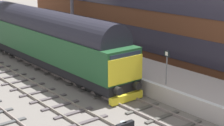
% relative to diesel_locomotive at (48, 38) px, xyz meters
% --- Properties ---
extents(ground_plane, '(140.00, 140.00, 0.00)m').
position_rel_diesel_locomotive_xyz_m(ground_plane, '(-0.00, -5.35, -2.49)').
color(ground_plane, '#67625D').
rests_on(ground_plane, ground).
extents(track_main, '(2.50, 60.00, 0.15)m').
position_rel_diesel_locomotive_xyz_m(track_main, '(-0.00, -5.35, -2.43)').
color(track_main, gray).
rests_on(track_main, ground).
extents(track_adjacent_west, '(2.50, 60.00, 0.15)m').
position_rel_diesel_locomotive_xyz_m(track_adjacent_west, '(-3.49, -5.35, -2.43)').
color(track_adjacent_west, slate).
rests_on(track_adjacent_west, ground).
extents(station_platform, '(4.00, 44.00, 1.01)m').
position_rel_diesel_locomotive_xyz_m(station_platform, '(3.60, -5.35, -1.99)').
color(station_platform, '#B0A9A5').
rests_on(station_platform, ground).
extents(diesel_locomotive, '(2.74, 19.13, 4.68)m').
position_rel_diesel_locomotive_xyz_m(diesel_locomotive, '(0.00, 0.00, 0.00)').
color(diesel_locomotive, black).
rests_on(diesel_locomotive, ground).
extents(platform_number_sign, '(0.10, 0.44, 2.13)m').
position_rel_diesel_locomotive_xyz_m(platform_number_sign, '(2.11, -10.67, -0.08)').
color(platform_number_sign, slate).
rests_on(platform_number_sign, station_platform).
extents(waiting_passenger, '(0.36, 0.51, 1.64)m').
position_rel_diesel_locomotive_xyz_m(waiting_passenger, '(2.75, -3.23, -0.49)').
color(waiting_passenger, '#2B2940').
rests_on(waiting_passenger, station_platform).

